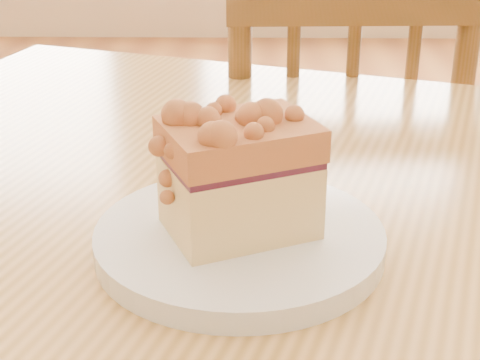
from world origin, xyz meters
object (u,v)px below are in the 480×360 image
object	(u,v)px
cafe_chair_main	(329,214)
plate	(239,240)
cafe_table_main	(371,293)
cake_slice	(238,173)

from	to	relation	value
cafe_chair_main	plate	size ratio (longest dim) A/B	3.78
cafe_chair_main	plate	distance (m)	0.74
cafe_chair_main	plate	xyz separation A→B (m)	(-0.15, -0.65, 0.31)
plate	cafe_chair_main	bearing A→B (deg)	77.15
cafe_table_main	plate	world-z (taller)	plate
cafe_chair_main	plate	bearing A→B (deg)	74.68
plate	cafe_table_main	bearing A→B (deg)	30.93
cafe_table_main	cake_slice	xyz separation A→B (m)	(-0.13, -0.08, 0.16)
cafe_chair_main	plate	world-z (taller)	cafe_chair_main
cafe_table_main	cafe_chair_main	world-z (taller)	cafe_chair_main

